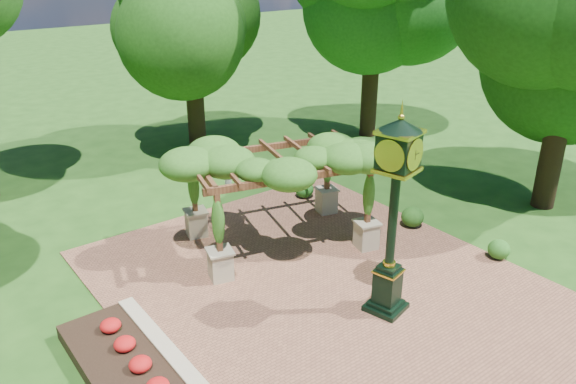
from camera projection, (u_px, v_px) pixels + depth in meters
ground at (348, 303)px, 14.13m from camera, size 120.00×120.00×0.00m
brick_plaza at (322, 285)px, 14.86m from camera, size 10.00×12.00×0.04m
border_wall at (173, 361)px, 11.85m from camera, size 0.35×5.00×0.40m
flower_bed at (133, 380)px, 11.36m from camera, size 1.50×5.00×0.36m
pedestal_clock at (394, 201)px, 12.69m from camera, size 1.18×1.18×4.96m
pergola at (279, 159)px, 16.03m from camera, size 5.83×4.45×3.26m
sundial at (228, 180)px, 20.65m from camera, size 0.56×0.56×0.88m
shrub_front at (499, 249)px, 16.03m from camera, size 0.64×0.64×0.56m
shrub_mid at (412, 217)px, 17.87m from camera, size 0.94×0.94×0.65m
shrub_back at (304, 189)px, 19.99m from camera, size 0.80×0.80×0.60m
tree_north at (189, 3)px, 22.93m from camera, size 4.64×4.64×9.03m
tree_east_near at (576, 31)px, 17.19m from camera, size 5.57×5.57×8.56m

